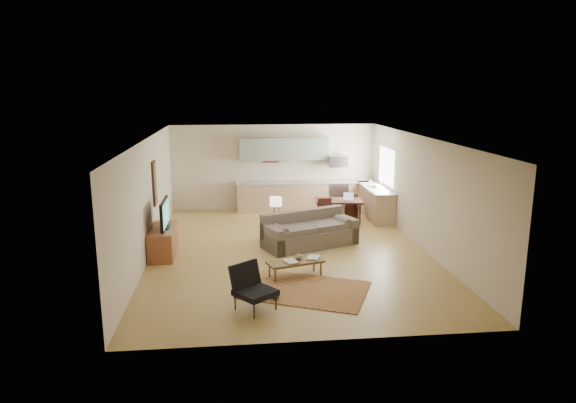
{
  "coord_description": "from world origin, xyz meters",
  "views": [
    {
      "loc": [
        -1.28,
        -11.7,
        3.84
      ],
      "look_at": [
        0.0,
        0.3,
        1.15
      ],
      "focal_mm": 32.0,
      "sensor_mm": 36.0,
      "label": 1
    }
  ],
  "objects": [
    {
      "name": "armchair",
      "position": [
        -0.96,
        -3.26,
        0.41
      ],
      "size": [
        1.0,
        1.0,
        0.81
      ],
      "primitive_type": null,
      "rotation": [
        0.0,
        0.0,
        0.67
      ],
      "color": "black",
      "rests_on": "floor"
    },
    {
      "name": "window_right",
      "position": [
        3.23,
        3.0,
        1.55
      ],
      "size": [
        0.02,
        1.4,
        1.05
      ],
      "primitive_type": "cube",
      "color": "white",
      "rests_on": "room"
    },
    {
      "name": "coffee_table",
      "position": [
        -0.07,
        -1.73,
        0.18
      ],
      "size": [
        1.25,
        0.78,
        0.35
      ],
      "primitive_type": null,
      "rotation": [
        0.0,
        0.0,
        0.29
      ],
      "color": "#543A1A",
      "rests_on": "floor"
    },
    {
      "name": "kitchen_microwave",
      "position": [
        2.0,
        4.2,
        1.55
      ],
      "size": [
        0.62,
        0.4,
        0.35
      ],
      "primitive_type": "cube",
      "color": "#A5A8AD",
      "rests_on": "room"
    },
    {
      "name": "book_a",
      "position": [
        -0.27,
        -1.84,
        0.36
      ],
      "size": [
        0.45,
        0.48,
        0.03
      ],
      "primitive_type": "imported",
      "rotation": [
        0.0,
        0.0,
        0.38
      ],
      "color": "maroon",
      "rests_on": "coffee_table"
    },
    {
      "name": "sofa",
      "position": [
        0.55,
        0.35,
        0.42
      ],
      "size": [
        2.62,
        1.89,
        0.84
      ],
      "primitive_type": null,
      "rotation": [
        0.0,
        0.0,
        0.39
      ],
      "color": "#61564B",
      "rests_on": "floor"
    },
    {
      "name": "upper_cabinets",
      "position": [
        0.3,
        4.33,
        1.95
      ],
      "size": [
        2.8,
        0.34,
        0.7
      ],
      "primitive_type": "cube",
      "color": "gray",
      "rests_on": "room"
    },
    {
      "name": "kitchen_counter_back",
      "position": [
        0.9,
        4.18,
        0.46
      ],
      "size": [
        4.26,
        0.64,
        0.92
      ],
      "primitive_type": null,
      "color": "tan",
      "rests_on": "ground"
    },
    {
      "name": "dining_table",
      "position": [
        1.7,
        2.47,
        0.34
      ],
      "size": [
        1.42,
        0.92,
        0.68
      ],
      "primitive_type": null,
      "rotation": [
        0.0,
        0.0,
        -0.12
      ],
      "color": "#341713",
      "rests_on": "floor"
    },
    {
      "name": "book_b",
      "position": [
        0.22,
        -1.55,
        0.36
      ],
      "size": [
        0.46,
        0.49,
        0.03
      ],
      "primitive_type": "imported",
      "rotation": [
        0.0,
        0.0,
        -0.36
      ],
      "color": "navy",
      "rests_on": "coffee_table"
    },
    {
      "name": "dining_chair_near",
      "position": [
        1.23,
        1.95,
        0.41
      ],
      "size": [
        0.41,
        0.42,
        0.82
      ],
      "primitive_type": null,
      "rotation": [
        0.0,
        0.0,
        0.04
      ],
      "color": "#341713",
      "rests_on": "floor"
    },
    {
      "name": "table_lamp",
      "position": [
        -0.25,
        0.93,
        0.89
      ],
      "size": [
        0.41,
        0.41,
        0.51
      ],
      "primitive_type": null,
      "rotation": [
        0.0,
        0.0,
        -0.43
      ],
      "color": "beige",
      "rests_on": "console_table"
    },
    {
      "name": "room",
      "position": [
        0.0,
        0.0,
        1.35
      ],
      "size": [
        9.0,
        9.0,
        9.0
      ],
      "color": "#A48242",
      "rests_on": "ground"
    },
    {
      "name": "console_table",
      "position": [
        -0.25,
        0.93,
        0.32
      ],
      "size": [
        0.64,
        0.54,
        0.63
      ],
      "primitive_type": null,
      "rotation": [
        0.0,
        0.0,
        -0.38
      ],
      "color": "#341713",
      "rests_on": "floor"
    },
    {
      "name": "laptop",
      "position": [
        1.97,
        2.38,
        0.78
      ],
      "size": [
        0.32,
        0.26,
        0.21
      ],
      "primitive_type": null,
      "rotation": [
        0.0,
        0.0,
        -0.17
      ],
      "color": "#A5A8AD",
      "rests_on": "dining_table"
    },
    {
      "name": "rug",
      "position": [
        0.05,
        -2.47,
        0.01
      ],
      "size": [
        2.77,
        2.41,
        0.02
      ],
      "primitive_type": "cube",
      "rotation": [
        0.0,
        0.0,
        -0.42
      ],
      "color": "brown",
      "rests_on": "floor"
    },
    {
      "name": "tv_credenza",
      "position": [
        -2.95,
        0.01,
        0.33
      ],
      "size": [
        0.55,
        1.43,
        0.66
      ],
      "primitive_type": null,
      "color": "brown",
      "rests_on": "floor"
    },
    {
      "name": "dining_chair_far",
      "position": [
        2.17,
        3.0,
        0.39
      ],
      "size": [
        0.4,
        0.42,
        0.79
      ],
      "primitive_type": null,
      "rotation": [
        0.0,
        0.0,
        3.07
      ],
      "color": "#341713",
      "rests_on": "floor"
    },
    {
      "name": "tv",
      "position": [
        -2.9,
        0.01,
        0.99
      ],
      "size": [
        0.11,
        1.1,
        0.66
      ],
      "primitive_type": null,
      "color": "black",
      "rests_on": "tv_credenza"
    },
    {
      "name": "vase",
      "position": [
        0.01,
        -1.66,
        0.43
      ],
      "size": [
        0.21,
        0.21,
        0.16
      ],
      "primitive_type": "imported",
      "rotation": [
        0.0,
        0.0,
        0.17
      ],
      "color": "black",
      "rests_on": "coffee_table"
    },
    {
      "name": "wall_art_left",
      "position": [
        -3.21,
        0.9,
        1.55
      ],
      "size": [
        0.06,
        0.42,
        1.1
      ],
      "primitive_type": null,
      "color": "olive",
      "rests_on": "room"
    },
    {
      "name": "kitchen_counter_right",
      "position": [
        2.93,
        3.0,
        0.46
      ],
      "size": [
        0.64,
        2.26,
        0.92
      ],
      "primitive_type": null,
      "color": "tan",
      "rests_on": "ground"
    },
    {
      "name": "triptych",
      "position": [
        -0.1,
        4.47,
        1.75
      ],
      "size": [
        1.7,
        0.04,
        0.5
      ],
      "primitive_type": null,
      "color": "beige",
      "rests_on": "room"
    },
    {
      "name": "kitchen_range",
      "position": [
        2.0,
        4.18,
        0.45
      ],
      "size": [
        0.62,
        0.62,
        0.9
      ],
      "primitive_type": "cube",
      "color": "#A5A8AD",
      "rests_on": "ground"
    },
    {
      "name": "soap_bottle",
      "position": [
        2.83,
        3.27,
        1.02
      ],
      "size": [
        0.11,
        0.11,
        0.19
      ],
      "primitive_type": "imported",
      "rotation": [
        0.0,
        0.0,
        -0.14
      ],
      "color": "beige",
      "rests_on": "kitchen_counter_right"
    }
  ]
}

